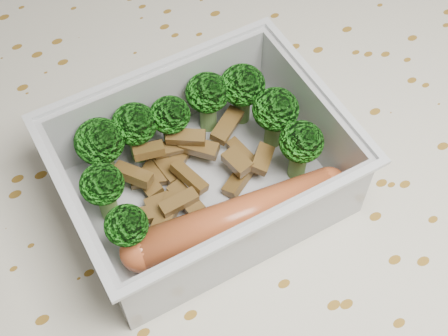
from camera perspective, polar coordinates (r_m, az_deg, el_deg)
dining_table at (r=0.55m, az=0.19°, el=-6.07°), size 1.40×0.90×0.75m
tablecloth at (r=0.51m, az=0.20°, el=-3.43°), size 1.46×0.96×0.19m
lunch_container at (r=0.45m, az=-1.88°, el=-0.62°), size 0.20×0.15×0.07m
broccoli_florets at (r=0.45m, az=-3.23°, el=3.26°), size 0.17×0.11×0.05m
meat_pile at (r=0.46m, az=-3.56°, el=-0.56°), size 0.12×0.07×0.03m
sausage at (r=0.43m, az=1.25°, el=-4.58°), size 0.17×0.05×0.03m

